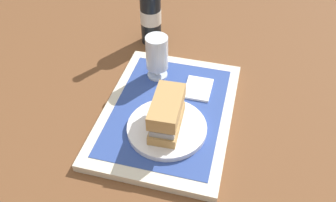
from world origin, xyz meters
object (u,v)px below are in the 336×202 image
sandwich (167,112)px  beer_bottle (151,12)px  beer_glass (157,55)px  plate (167,128)px

sandwich → beer_bottle: size_ratio=0.51×
sandwich → beer_bottle: 0.41m
beer_bottle → sandwich: bearing=-158.3°
sandwich → beer_glass: (0.19, 0.08, 0.01)m
beer_bottle → beer_glass: bearing=-158.8°
beer_glass → sandwich: bearing=-157.7°
sandwich → beer_bottle: bearing=19.2°
beer_glass → beer_bottle: (0.19, 0.07, 0.01)m
beer_glass → beer_bottle: 0.20m
sandwich → plate: bearing=180.0°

